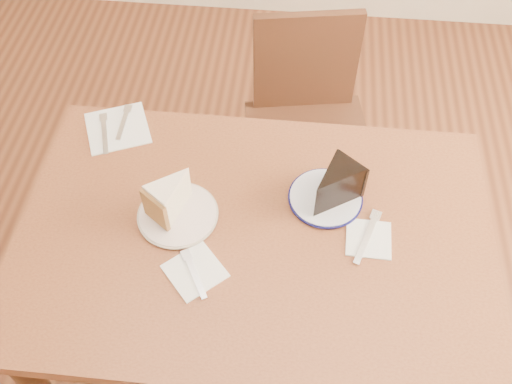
% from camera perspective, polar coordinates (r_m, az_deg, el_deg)
% --- Properties ---
extents(ground, '(4.00, 4.00, 0.00)m').
position_cam_1_polar(ground, '(2.10, -0.10, -15.38)').
color(ground, '#472213').
rests_on(ground, ground).
extents(table, '(1.20, 0.80, 0.75)m').
position_cam_1_polar(table, '(1.52, -0.14, -6.15)').
color(table, '#562A17').
rests_on(table, ground).
extents(chair_far, '(0.49, 0.49, 0.86)m').
position_cam_1_polar(chair_far, '(2.04, 5.13, 6.36)').
color(chair_far, black).
rests_on(chair_far, ground).
extents(plate_cream, '(0.20, 0.20, 0.01)m').
position_cam_1_polar(plate_cream, '(1.47, -7.82, -2.26)').
color(plate_cream, silver).
rests_on(plate_cream, table).
extents(plate_navy, '(0.19, 0.19, 0.01)m').
position_cam_1_polar(plate_navy, '(1.50, 6.95, -0.59)').
color(plate_navy, white).
rests_on(plate_navy, table).
extents(carrot_cake, '(0.14, 0.14, 0.09)m').
position_cam_1_polar(carrot_cake, '(1.44, -8.22, -0.35)').
color(carrot_cake, beige).
rests_on(carrot_cake, plate_cream).
extents(chocolate_cake, '(0.16, 0.17, 0.10)m').
position_cam_1_polar(chocolate_cake, '(1.45, 7.63, 0.25)').
color(chocolate_cake, black).
rests_on(chocolate_cake, plate_navy).
extents(napkin_cream, '(0.17, 0.17, 0.00)m').
position_cam_1_polar(napkin_cream, '(1.38, -6.12, -7.86)').
color(napkin_cream, white).
rests_on(napkin_cream, table).
extents(napkin_navy, '(0.11, 0.11, 0.00)m').
position_cam_1_polar(napkin_navy, '(1.45, 11.19, -4.60)').
color(napkin_navy, white).
rests_on(napkin_navy, table).
extents(napkin_spare, '(0.22, 0.22, 0.00)m').
position_cam_1_polar(napkin_spare, '(1.71, -13.67, 6.23)').
color(napkin_spare, white).
rests_on(napkin_spare, table).
extents(fork_cream, '(0.08, 0.13, 0.00)m').
position_cam_1_polar(fork_cream, '(1.37, -6.18, -8.19)').
color(fork_cream, silver).
rests_on(fork_cream, napkin_cream).
extents(knife_navy, '(0.07, 0.17, 0.00)m').
position_cam_1_polar(knife_navy, '(1.45, 11.03, -4.44)').
color(knife_navy, silver).
rests_on(knife_navy, napkin_navy).
extents(fork_spare, '(0.02, 0.14, 0.00)m').
position_cam_1_polar(fork_spare, '(1.71, -13.12, 6.78)').
color(fork_spare, silver).
rests_on(fork_spare, napkin_spare).
extents(knife_spare, '(0.06, 0.16, 0.00)m').
position_cam_1_polar(knife_spare, '(1.69, -14.90, 5.65)').
color(knife_spare, silver).
rests_on(knife_spare, napkin_spare).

